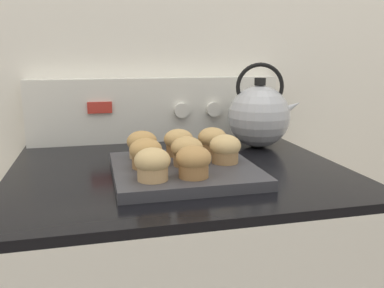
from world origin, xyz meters
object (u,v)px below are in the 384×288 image
object	(u,v)px
muffin_r0_c1	(195,161)
tea_kettle	(259,115)
muffin_r1_c0	(146,153)
muffin_r1_c1	(187,151)
muffin_r1_c2	(225,149)
muffin_r2_c1	(179,142)
muffin_pan	(186,170)
muffin_r2_c2	(212,140)
muffin_r0_c0	(153,164)
muffin_r2_c0	(142,144)

from	to	relation	value
muffin_r0_c1	tea_kettle	world-z (taller)	tea_kettle
muffin_r1_c0	muffin_r1_c1	xyz separation A→B (m)	(0.09, -0.00, 0.00)
muffin_r0_c1	tea_kettle	size ratio (longest dim) A/B	0.30
muffin_r1_c0	muffin_r1_c2	bearing A→B (deg)	-0.25
muffin_r0_c1	muffin_r1_c0	distance (m)	0.12
muffin_r1_c0	muffin_r2_c1	size ratio (longest dim) A/B	1.00
muffin_r1_c0	muffin_r1_c2	world-z (taller)	same
muffin_pan	muffin_r2_c2	bearing A→B (deg)	46.18
muffin_r0_c1	muffin_r1_c2	bearing A→B (deg)	44.22
muffin_pan	muffin_r1_c1	size ratio (longest dim) A/B	4.36
muffin_r0_c0	tea_kettle	distance (m)	0.45
muffin_r2_c1	muffin_r2_c2	xyz separation A→B (m)	(0.08, 0.00, 0.00)
muffin_r1_c1	muffin_r2_c0	bearing A→B (deg)	134.47
muffin_r1_c2	tea_kettle	xyz separation A→B (m)	(0.17, 0.21, 0.04)
muffin_r0_c0	muffin_r1_c2	bearing A→B (deg)	26.77
muffin_r1_c1	muffin_r2_c2	bearing A→B (deg)	47.47
muffin_r0_c0	muffin_r1_c2	distance (m)	0.19
muffin_r0_c0	muffin_r1_c0	size ratio (longest dim) A/B	1.00
muffin_r1_c1	muffin_r0_c1	bearing A→B (deg)	-92.45
muffin_r1_c2	muffin_r2_c2	bearing A→B (deg)	91.73
muffin_r0_c1	muffin_r1_c0	bearing A→B (deg)	133.69
muffin_r0_c1	muffin_r2_c1	world-z (taller)	same
muffin_r0_c1	muffin_r2_c0	size ratio (longest dim) A/B	1.00
muffin_r2_c0	muffin_pan	bearing A→B (deg)	-45.31
muffin_r2_c2	muffin_r1_c1	bearing A→B (deg)	-132.53
muffin_r0_c0	muffin_r1_c1	world-z (taller)	same
muffin_r0_c0	muffin_r2_c2	xyz separation A→B (m)	(0.17, 0.17, 0.00)
muffin_r0_c1	muffin_r2_c2	world-z (taller)	same
muffin_r2_c2	tea_kettle	world-z (taller)	tea_kettle
muffin_r2_c2	muffin_pan	bearing A→B (deg)	-133.82
muffin_r0_c0	tea_kettle	xyz separation A→B (m)	(0.34, 0.30, 0.04)
muffin_r0_c1	tea_kettle	bearing A→B (deg)	49.44
muffin_pan	muffin_r2_c2	world-z (taller)	muffin_r2_c2
muffin_r1_c0	tea_kettle	world-z (taller)	tea_kettle
muffin_r1_c1	muffin_r1_c2	xyz separation A→B (m)	(0.09, 0.00, 0.00)
muffin_pan	muffin_r2_c1	distance (m)	0.10
muffin_r2_c1	muffin_r2_c0	bearing A→B (deg)	-178.43
muffin_r1_c2	tea_kettle	distance (m)	0.27
muffin_r1_c2	muffin_r2_c2	distance (m)	0.09
muffin_r1_c1	muffin_r2_c0	size ratio (longest dim) A/B	1.00
muffin_r2_c1	muffin_r2_c2	distance (m)	0.08
muffin_pan	muffin_r1_c0	size ratio (longest dim) A/B	4.36
muffin_r0_c0	muffin_r2_c1	distance (m)	0.19
muffin_r1_c2	muffin_r2_c1	xyz separation A→B (m)	(-0.08, 0.09, 0.00)
muffin_r0_c1	muffin_r1_c1	xyz separation A→B (m)	(0.00, 0.09, 0.00)
muffin_r1_c2	muffin_r2_c1	world-z (taller)	same
muffin_r0_c1	muffin_r1_c2	distance (m)	0.12
muffin_r2_c1	tea_kettle	distance (m)	0.28
muffin_r0_c1	muffin_r1_c2	xyz separation A→B (m)	(0.09, 0.09, 0.00)
muffin_pan	muffin_r2_c0	bearing A→B (deg)	134.69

